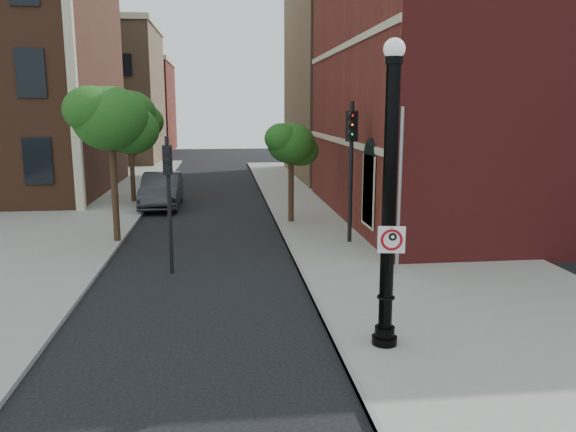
{
  "coord_description": "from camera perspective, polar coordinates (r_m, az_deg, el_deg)",
  "views": [
    {
      "loc": [
        -0.24,
        -10.44,
        4.92
      ],
      "look_at": [
        1.22,
        2.0,
        2.51
      ],
      "focal_mm": 35.0,
      "sensor_mm": 36.0,
      "label": 1
    }
  ],
  "objects": [
    {
      "name": "ground",
      "position": [
        11.54,
        -5.01,
        -14.39
      ],
      "size": [
        120.0,
        120.0,
        0.0
      ],
      "primitive_type": "plane",
      "color": "black",
      "rests_on": "ground"
    },
    {
      "name": "street_tree_b",
      "position": [
        30.35,
        -15.73,
        9.88
      ],
      "size": [
        3.24,
        2.93,
        5.83
      ],
      "color": "#312113",
      "rests_on": "ground"
    },
    {
      "name": "no_parking_sign",
      "position": [
        11.25,
        10.47,
        -2.36
      ],
      "size": [
        0.54,
        0.12,
        0.54
      ],
      "rotation": [
        0.0,
        0.0,
        -0.16
      ],
      "color": "white",
      "rests_on": "ground"
    },
    {
      "name": "sidewalk_right",
      "position": [
        21.91,
        10.04,
        -2.1
      ],
      "size": [
        8.0,
        60.0,
        0.12
      ],
      "primitive_type": "cube",
      "color": "gray",
      "rests_on": "ground"
    },
    {
      "name": "parked_car",
      "position": [
        29.01,
        -12.71,
        2.57
      ],
      "size": [
        1.84,
        5.23,
        1.72
      ],
      "primitive_type": "imported",
      "rotation": [
        0.0,
        0.0,
        0.0
      ],
      "color": "#29292D",
      "rests_on": "ground"
    },
    {
      "name": "street_tree_c",
      "position": [
        23.91,
        0.37,
        7.26
      ],
      "size": [
        2.4,
        2.17,
        4.33
      ],
      "color": "#312113",
      "rests_on": "ground"
    },
    {
      "name": "sidewalk_left",
      "position": [
        30.15,
        -23.48,
        0.69
      ],
      "size": [
        10.0,
        50.0,
        0.12
      ],
      "primitive_type": "cube",
      "color": "gray",
      "rests_on": "ground"
    },
    {
      "name": "traffic_signal_right",
      "position": [
        20.19,
        6.44,
        6.72
      ],
      "size": [
        0.42,
        0.46,
        5.16
      ],
      "rotation": [
        0.0,
        0.0,
        0.42
      ],
      "color": "black",
      "rests_on": "ground"
    },
    {
      "name": "bg_building_tan_b",
      "position": [
        43.63,
        15.6,
        13.22
      ],
      "size": [
        22.0,
        14.0,
        14.0
      ],
      "primitive_type": "cube",
      "color": "#8E6B4D",
      "rests_on": "ground"
    },
    {
      "name": "bg_building_red",
      "position": [
        69.44,
        -16.73,
        10.49
      ],
      "size": [
        12.0,
        12.0,
        10.0
      ],
      "primitive_type": "cube",
      "color": "maroon",
      "rests_on": "ground"
    },
    {
      "name": "traffic_signal_left",
      "position": [
        16.92,
        -12.06,
        3.37
      ],
      "size": [
        0.27,
        0.34,
        4.12
      ],
      "rotation": [
        0.0,
        0.0,
        -0.04
      ],
      "color": "black",
      "rests_on": "ground"
    },
    {
      "name": "street_tree_a",
      "position": [
        21.2,
        -17.47,
        9.26
      ],
      "size": [
        3.17,
        2.86,
        5.7
      ],
      "color": "#312113",
      "rests_on": "ground"
    },
    {
      "name": "utility_pole",
      "position": [
        16.44,
        11.26,
        2.15
      ],
      "size": [
        0.1,
        0.1,
        4.97
      ],
      "primitive_type": "cylinder",
      "color": "#999999",
      "rests_on": "ground"
    },
    {
      "name": "bg_building_tan_a",
      "position": [
        55.7,
        -19.27,
        11.39
      ],
      "size": [
        12.0,
        12.0,
        12.0
      ],
      "primitive_type": "cube",
      "color": "#8E6B4D",
      "rests_on": "ground"
    },
    {
      "name": "lamppost",
      "position": [
        11.29,
        10.19,
        0.27
      ],
      "size": [
        0.53,
        0.53,
        6.22
      ],
      "color": "black",
      "rests_on": "ground"
    },
    {
      "name": "curb_edge",
      "position": [
        21.13,
        -0.29,
        -2.39
      ],
      "size": [
        0.1,
        60.0,
        0.14
      ],
      "primitive_type": "cube",
      "color": "gray",
      "rests_on": "ground"
    }
  ]
}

